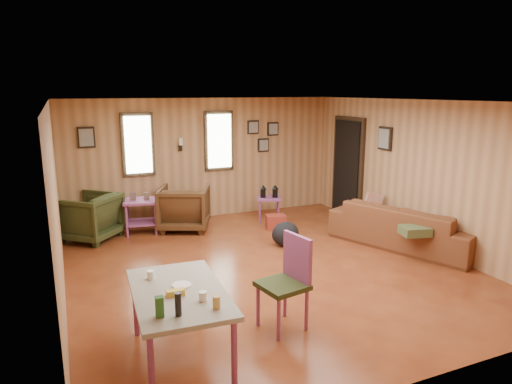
# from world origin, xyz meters

# --- Properties ---
(room) EXTENTS (5.54, 6.04, 2.44)m
(room) POSITION_xyz_m (0.17, 0.27, 1.21)
(room) COLOR brown
(room) RESTS_ON ground
(sofa) EXTENTS (1.56, 2.50, 0.94)m
(sofa) POSITION_xyz_m (2.49, -0.06, 0.47)
(sofa) COLOR brown
(sofa) RESTS_ON ground
(recliner_brown) EXTENTS (1.13, 1.10, 0.90)m
(recliner_brown) POSITION_xyz_m (-0.62, 2.31, 0.45)
(recliner_brown) COLOR #472B15
(recliner_brown) RESTS_ON ground
(recliner_green) EXTENTS (1.18, 1.19, 0.89)m
(recliner_green) POSITION_xyz_m (-2.28, 2.37, 0.45)
(recliner_green) COLOR #2F3618
(recliner_green) RESTS_ON ground
(end_table) EXTENTS (0.69, 0.64, 0.76)m
(end_table) POSITION_xyz_m (-1.40, 2.42, 0.42)
(end_table) COLOR #A14787
(end_table) RESTS_ON ground
(side_table) EXTENTS (0.60, 0.60, 0.73)m
(side_table) POSITION_xyz_m (1.07, 2.22, 0.50)
(side_table) COLOR #A14787
(side_table) RESTS_ON ground
(cooler) EXTENTS (0.41, 0.33, 0.26)m
(cooler) POSITION_xyz_m (0.96, 1.68, 0.13)
(cooler) COLOR maroon
(cooler) RESTS_ON ground
(backpack) EXTENTS (0.51, 0.40, 0.41)m
(backpack) POSITION_xyz_m (0.68, 0.74, 0.20)
(backpack) COLOR black
(backpack) RESTS_ON ground
(sofa_pillows) EXTENTS (0.79, 1.77, 0.36)m
(sofa_pillows) POSITION_xyz_m (2.31, -0.00, 0.50)
(sofa_pillows) COLOR #454D2B
(sofa_pillows) RESTS_ON sofa
(dining_table) EXTENTS (0.91, 1.43, 0.91)m
(dining_table) POSITION_xyz_m (-1.75, -1.81, 0.65)
(dining_table) COLOR gray
(dining_table) RESTS_ON ground
(dining_chair) EXTENTS (0.54, 0.54, 1.03)m
(dining_chair) POSITION_xyz_m (-0.51, -1.65, 0.58)
(dining_chair) COLOR #2F3618
(dining_chair) RESTS_ON ground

